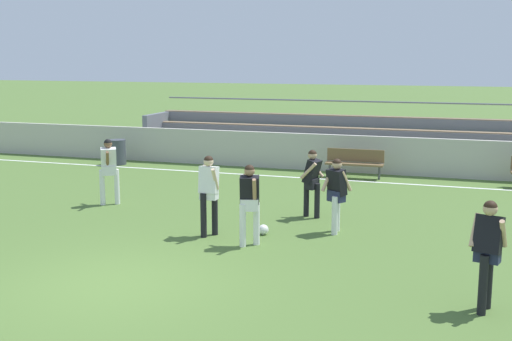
{
  "coord_description": "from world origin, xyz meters",
  "views": [
    {
      "loc": [
        5.5,
        -9.01,
        3.75
      ],
      "look_at": [
        0.7,
        5.49,
        1.06
      ],
      "focal_mm": 45.26,
      "sensor_mm": 36.0,
      "label": 1
    }
  ],
  "objects_px": {
    "bench_far_left": "(355,161)",
    "player_dark_dropping_back": "(250,198)",
    "player_dark_on_ball": "(336,189)",
    "player_white_wide_left": "(109,166)",
    "trash_bin": "(118,152)",
    "player_dark_wide_right": "(488,246)",
    "bleacher_stand": "(369,138)",
    "soccer_ball": "(263,230)",
    "player_white_overlapping": "(209,188)",
    "player_dark_pressing_high": "(312,178)"
  },
  "relations": [
    {
      "from": "player_dark_pressing_high",
      "to": "player_white_wide_left",
      "type": "bearing_deg",
      "value": -176.46
    },
    {
      "from": "player_dark_wide_right",
      "to": "player_dark_pressing_high",
      "type": "distance_m",
      "value": 6.12
    },
    {
      "from": "bleacher_stand",
      "to": "player_white_overlapping",
      "type": "bearing_deg",
      "value": -99.26
    },
    {
      "from": "player_dark_wide_right",
      "to": "player_dark_pressing_high",
      "type": "xyz_separation_m",
      "value": [
        -3.8,
        4.8,
        -0.06
      ]
    },
    {
      "from": "player_dark_wide_right",
      "to": "player_white_wide_left",
      "type": "xyz_separation_m",
      "value": [
        -9.04,
        4.48,
        0.0
      ]
    },
    {
      "from": "bleacher_stand",
      "to": "player_dark_dropping_back",
      "type": "xyz_separation_m",
      "value": [
        -0.71,
        -11.12,
        0.1
      ]
    },
    {
      "from": "bench_far_left",
      "to": "player_dark_on_ball",
      "type": "distance_m",
      "value": 6.61
    },
    {
      "from": "player_dark_wide_right",
      "to": "player_white_wide_left",
      "type": "distance_m",
      "value": 10.09
    },
    {
      "from": "trash_bin",
      "to": "player_white_overlapping",
      "type": "xyz_separation_m",
      "value": [
        6.62,
        -7.57,
        0.59
      ]
    },
    {
      "from": "trash_bin",
      "to": "player_dark_wide_right",
      "type": "bearing_deg",
      "value": -39.84
    },
    {
      "from": "player_dark_wide_right",
      "to": "player_dark_pressing_high",
      "type": "height_order",
      "value": "player_dark_wide_right"
    },
    {
      "from": "player_dark_dropping_back",
      "to": "player_dark_wide_right",
      "type": "distance_m",
      "value": 4.92
    },
    {
      "from": "player_dark_on_ball",
      "to": "player_dark_dropping_back",
      "type": "bearing_deg",
      "value": -134.16
    },
    {
      "from": "player_dark_on_ball",
      "to": "trash_bin",
      "type": "bearing_deg",
      "value": 144.62
    },
    {
      "from": "player_dark_wide_right",
      "to": "soccer_ball",
      "type": "bearing_deg",
      "value": 145.95
    },
    {
      "from": "player_white_wide_left",
      "to": "player_dark_on_ball",
      "type": "xyz_separation_m",
      "value": [
        6.06,
        -0.86,
        -0.06
      ]
    },
    {
      "from": "player_dark_on_ball",
      "to": "player_white_wide_left",
      "type": "bearing_deg",
      "value": 171.96
    },
    {
      "from": "bench_far_left",
      "to": "player_dark_wide_right",
      "type": "bearing_deg",
      "value": -70.01
    },
    {
      "from": "trash_bin",
      "to": "player_white_wide_left",
      "type": "height_order",
      "value": "player_white_wide_left"
    },
    {
      "from": "bench_far_left",
      "to": "soccer_ball",
      "type": "relative_size",
      "value": 8.18
    },
    {
      "from": "bleacher_stand",
      "to": "player_white_wide_left",
      "type": "height_order",
      "value": "bleacher_stand"
    },
    {
      "from": "player_dark_dropping_back",
      "to": "player_dark_pressing_high",
      "type": "xyz_separation_m",
      "value": [
        0.64,
        2.68,
        -0.03
      ]
    },
    {
      "from": "player_white_overlapping",
      "to": "player_dark_pressing_high",
      "type": "xyz_separation_m",
      "value": [
        1.68,
        2.27,
        -0.08
      ]
    },
    {
      "from": "bleacher_stand",
      "to": "player_dark_dropping_back",
      "type": "relative_size",
      "value": 10.22
    },
    {
      "from": "player_dark_pressing_high",
      "to": "soccer_ball",
      "type": "relative_size",
      "value": 7.34
    },
    {
      "from": "bench_far_left",
      "to": "player_dark_dropping_back",
      "type": "xyz_separation_m",
      "value": [
        -0.73,
        -8.05,
        0.44
      ]
    },
    {
      "from": "trash_bin",
      "to": "player_dark_dropping_back",
      "type": "relative_size",
      "value": 0.53
    },
    {
      "from": "player_dark_wide_right",
      "to": "bench_far_left",
      "type": "bearing_deg",
      "value": 109.99
    },
    {
      "from": "player_dark_dropping_back",
      "to": "soccer_ball",
      "type": "distance_m",
      "value": 1.23
    },
    {
      "from": "player_white_overlapping",
      "to": "player_white_wide_left",
      "type": "distance_m",
      "value": 4.07
    },
    {
      "from": "bench_far_left",
      "to": "soccer_ball",
      "type": "height_order",
      "value": "bench_far_left"
    },
    {
      "from": "player_dark_on_ball",
      "to": "soccer_ball",
      "type": "distance_m",
      "value": 1.79
    },
    {
      "from": "player_dark_wide_right",
      "to": "player_dark_on_ball",
      "type": "bearing_deg",
      "value": 129.46
    },
    {
      "from": "trash_bin",
      "to": "player_dark_on_ball",
      "type": "height_order",
      "value": "player_dark_on_ball"
    },
    {
      "from": "player_white_overlapping",
      "to": "player_dark_dropping_back",
      "type": "height_order",
      "value": "player_white_overlapping"
    },
    {
      "from": "trash_bin",
      "to": "player_white_wide_left",
      "type": "distance_m",
      "value": 6.42
    },
    {
      "from": "player_white_wide_left",
      "to": "player_white_overlapping",
      "type": "bearing_deg",
      "value": -28.66
    },
    {
      "from": "player_white_wide_left",
      "to": "player_dark_on_ball",
      "type": "relative_size",
      "value": 1.05
    },
    {
      "from": "trash_bin",
      "to": "player_dark_dropping_back",
      "type": "height_order",
      "value": "player_dark_dropping_back"
    },
    {
      "from": "player_dark_on_ball",
      "to": "soccer_ball",
      "type": "relative_size",
      "value": 7.37
    },
    {
      "from": "player_dark_wide_right",
      "to": "player_white_wide_left",
      "type": "height_order",
      "value": "player_white_wide_left"
    },
    {
      "from": "player_dark_dropping_back",
      "to": "player_white_wide_left",
      "type": "relative_size",
      "value": 0.97
    },
    {
      "from": "player_white_overlapping",
      "to": "soccer_ball",
      "type": "xyz_separation_m",
      "value": [
        1.06,
        0.46,
        -0.92
      ]
    },
    {
      "from": "soccer_ball",
      "to": "player_dark_on_ball",
      "type": "bearing_deg",
      "value": 23.9
    },
    {
      "from": "player_white_overlapping",
      "to": "player_dark_pressing_high",
      "type": "bearing_deg",
      "value": 53.58
    },
    {
      "from": "bench_far_left",
      "to": "player_dark_on_ball",
      "type": "xyz_separation_m",
      "value": [
        0.72,
        -6.56,
        0.41
      ]
    },
    {
      "from": "player_dark_dropping_back",
      "to": "player_dark_on_ball",
      "type": "xyz_separation_m",
      "value": [
        1.45,
        1.5,
        -0.02
      ]
    },
    {
      "from": "player_dark_on_ball",
      "to": "player_dark_pressing_high",
      "type": "bearing_deg",
      "value": 124.7
    },
    {
      "from": "player_dark_dropping_back",
      "to": "player_white_wide_left",
      "type": "distance_m",
      "value": 5.18
    },
    {
      "from": "trash_bin",
      "to": "player_white_wide_left",
      "type": "xyz_separation_m",
      "value": [
        3.06,
        -5.62,
        0.57
      ]
    }
  ]
}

